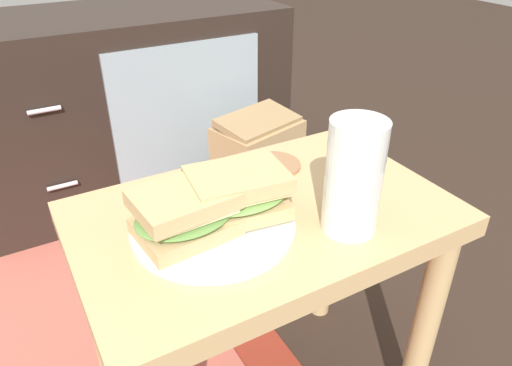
% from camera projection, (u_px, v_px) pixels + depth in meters
% --- Properties ---
extents(side_table, '(0.56, 0.36, 0.46)m').
position_uv_depth(side_table, '(263.00, 256.00, 0.77)').
color(side_table, tan).
rests_on(side_table, ground).
extents(tv_cabinet, '(0.96, 0.46, 0.58)m').
position_uv_depth(tv_cabinet, '(128.00, 105.00, 1.54)').
color(tv_cabinet, black).
rests_on(tv_cabinet, ground).
extents(plate, '(0.23, 0.23, 0.01)m').
position_uv_depth(plate, '(213.00, 226.00, 0.67)').
color(plate, silver).
rests_on(plate, side_table).
extents(sandwich_front, '(0.15, 0.12, 0.07)m').
position_uv_depth(sandwich_front, '(185.00, 213.00, 0.63)').
color(sandwich_front, tan).
rests_on(sandwich_front, plate).
extents(sandwich_back, '(0.16, 0.12, 0.07)m').
position_uv_depth(sandwich_back, '(238.00, 193.00, 0.67)').
color(sandwich_back, tan).
rests_on(sandwich_back, plate).
extents(beer_glass, '(0.08, 0.08, 0.16)m').
position_uv_depth(beer_glass, '(354.00, 179.00, 0.64)').
color(beer_glass, silver).
rests_on(beer_glass, side_table).
extents(coaster, '(0.10, 0.10, 0.01)m').
position_uv_depth(coaster, '(273.00, 165.00, 0.83)').
color(coaster, '#996B47').
rests_on(coaster, side_table).
extents(paper_bag, '(0.27, 0.21, 0.35)m').
position_uv_depth(paper_bag, '(258.00, 173.00, 1.40)').
color(paper_bag, tan).
rests_on(paper_bag, ground).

